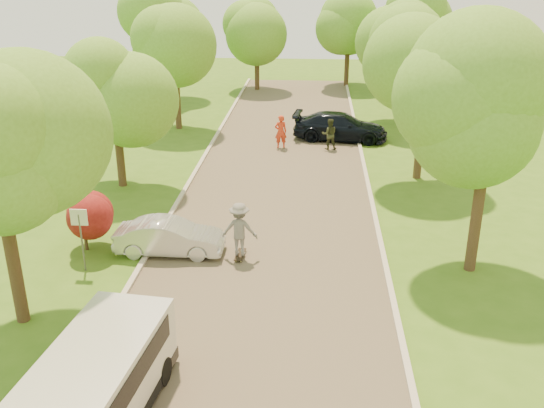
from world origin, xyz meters
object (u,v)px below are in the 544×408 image
(minivan, at_px, (96,388))
(dark_sedan, at_px, (340,127))
(silver_sedan, at_px, (170,237))
(longboard, at_px, (240,255))
(street_sign, at_px, (80,227))
(skateboarder, at_px, (240,229))
(person_olive, at_px, (329,134))
(person_striped, at_px, (281,132))

(minivan, xyz_separation_m, dark_sedan, (5.95, 23.10, -0.23))
(silver_sedan, distance_m, longboard, 2.51)
(street_sign, bearing_deg, skateboarder, 14.68)
(person_olive, bearing_deg, longboard, 70.66)
(dark_sedan, bearing_deg, longboard, 172.35)
(dark_sedan, bearing_deg, street_sign, 158.31)
(minivan, bearing_deg, silver_sedan, 98.56)
(silver_sedan, bearing_deg, minivan, -177.56)
(street_sign, relative_size, dark_sedan, 0.41)
(minivan, xyz_separation_m, silver_sedan, (-0.36, 8.36, -0.38))
(person_striped, distance_m, person_olive, 2.60)
(person_striped, bearing_deg, street_sign, 54.45)
(street_sign, xyz_separation_m, longboard, (4.95, 1.30, -1.46))
(person_striped, bearing_deg, person_olive, 164.44)
(minivan, relative_size, person_striped, 2.89)
(street_sign, height_order, silver_sedan, street_sign)
(street_sign, height_order, skateboarder, street_sign)
(dark_sedan, distance_m, person_striped, 3.73)
(street_sign, relative_size, silver_sedan, 0.58)
(street_sign, height_order, person_striped, street_sign)
(longboard, relative_size, person_striped, 0.54)
(silver_sedan, relative_size, skateboarder, 1.99)
(minivan, distance_m, person_olive, 21.85)
(street_sign, xyz_separation_m, person_olive, (8.17, 14.28, -0.73))
(minivan, bearing_deg, person_striped, 88.81)
(street_sign, bearing_deg, minivan, -67.52)
(street_sign, xyz_separation_m, dark_sedan, (8.81, 16.18, -0.80))
(longboard, bearing_deg, minivan, 79.24)
(longboard, bearing_deg, person_olive, -100.41)
(minivan, height_order, person_striped, minivan)
(minivan, relative_size, person_olive, 3.12)
(skateboarder, bearing_deg, person_olive, -100.41)
(street_sign, bearing_deg, person_olive, 60.22)
(minivan, distance_m, dark_sedan, 23.86)
(street_sign, bearing_deg, person_striped, 68.76)
(longboard, relative_size, person_olive, 0.58)
(longboard, xyz_separation_m, skateboarder, (-0.00, 0.00, 0.95))
(minivan, distance_m, skateboarder, 8.48)
(person_olive, bearing_deg, dark_sedan, -114.04)
(longboard, height_order, person_olive, person_olive)
(dark_sedan, bearing_deg, skateboarder, 172.35)
(silver_sedan, relative_size, longboard, 3.82)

